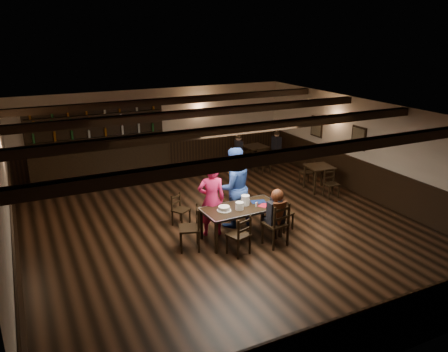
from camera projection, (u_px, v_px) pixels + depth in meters
name	position (u px, v px, depth m)	size (l,w,h in m)	color
ground	(223.00, 227.00, 10.47)	(10.00, 10.00, 0.00)	black
room_shell	(223.00, 156.00, 9.94)	(9.02, 10.02, 2.71)	beige
dining_table	(241.00, 210.00, 9.69)	(1.78, 0.93, 0.75)	black
chair_near_left	(241.00, 233.00, 9.00)	(0.51, 0.49, 0.87)	black
chair_near_right	(278.00, 222.00, 9.35)	(0.53, 0.51, 1.00)	black
chair_end_left	(193.00, 224.00, 9.25)	(0.55, 0.56, 0.97)	black
chair_end_right	(282.00, 211.00, 10.14)	(0.47, 0.48, 0.82)	black
chair_far_pushed	(179.00, 207.00, 10.47)	(0.48, 0.48, 0.77)	black
woman_pink	(211.00, 200.00, 9.82)	(0.62, 0.41, 1.71)	#FB207D
man_blue	(233.00, 187.00, 10.27)	(0.94, 0.73, 1.93)	navy
seated_person	(277.00, 209.00, 9.31)	(0.36, 0.54, 0.88)	black
cake	(224.00, 209.00, 9.48)	(0.31, 0.31, 0.10)	white
plate_stack_a	(239.00, 206.00, 9.53)	(0.18, 0.18, 0.17)	white
plate_stack_b	(245.00, 200.00, 9.77)	(0.19, 0.19, 0.22)	white
tea_light	(243.00, 204.00, 9.80)	(0.05, 0.05, 0.06)	#A5A8AD
salt_shaker	(256.00, 204.00, 9.69)	(0.04, 0.04, 0.10)	silver
pepper_shaker	(257.00, 203.00, 9.77)	(0.03, 0.03, 0.09)	#A5A8AD
drink_glass	(248.00, 201.00, 9.88)	(0.06, 0.06, 0.09)	silver
menu_red	(264.00, 205.00, 9.78)	(0.26, 0.18, 0.00)	maroon
menu_blue	(258.00, 202.00, 9.98)	(0.33, 0.23, 0.00)	#0D1A42
bar_counter	(101.00, 158.00, 13.45)	(4.35, 0.70, 2.20)	black
back_table_a	(319.00, 170.00, 12.61)	(0.79, 0.79, 0.75)	black
back_table_b	(255.00, 149.00, 14.74)	(0.80, 0.80, 0.75)	black
bg_patron_left	(239.00, 145.00, 14.49)	(0.31, 0.40, 0.74)	black
bg_patron_right	(277.00, 141.00, 15.18)	(0.24, 0.35, 0.69)	black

